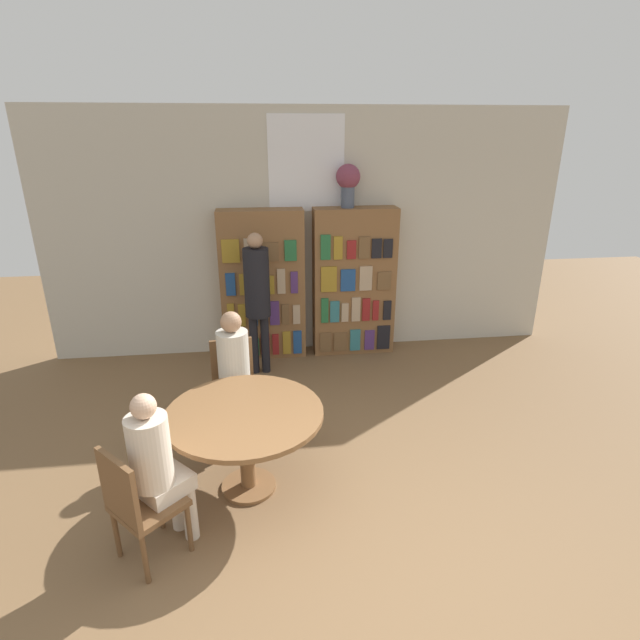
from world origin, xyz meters
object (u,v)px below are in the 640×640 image
(chair_left_side, at_px, (234,381))
(flower_vase, at_px, (348,181))
(bookshelf_left, at_px, (263,286))
(reading_table, at_px, (245,424))
(seated_reader_left, at_px, (234,368))
(bookshelf_right, at_px, (354,282))
(seated_reader_right, at_px, (158,463))
(librarian_standing, at_px, (257,291))
(chair_near_camera, at_px, (137,502))

(chair_left_side, bearing_deg, flower_vase, -137.18)
(flower_vase, height_order, chair_left_side, flower_vase)
(bookshelf_left, distance_m, reading_table, 2.61)
(seated_reader_left, bearing_deg, chair_left_side, -90.00)
(bookshelf_left, distance_m, bookshelf_right, 1.14)
(bookshelf_right, relative_size, seated_reader_left, 1.50)
(reading_table, bearing_deg, seated_reader_left, 97.54)
(chair_left_side, xyz_separation_m, seated_reader_right, (-0.43, -1.47, 0.20))
(seated_reader_left, bearing_deg, flower_vase, -133.92)
(bookshelf_left, xyz_separation_m, chair_left_side, (-0.32, -1.65, -0.44))
(bookshelf_right, distance_m, seated_reader_right, 3.66)
(bookshelf_left, relative_size, bookshelf_right, 1.00)
(bookshelf_right, distance_m, reading_table, 2.93)
(reading_table, bearing_deg, bookshelf_right, 62.58)
(flower_vase, xyz_separation_m, librarian_standing, (-1.11, -0.51, -1.14))
(seated_reader_right, relative_size, librarian_standing, 0.72)
(chair_near_camera, xyz_separation_m, seated_reader_right, (0.13, 0.12, 0.20))
(bookshelf_left, height_order, flower_vase, flower_vase)
(chair_near_camera, height_order, seated_reader_right, seated_reader_right)
(seated_reader_right, bearing_deg, bookshelf_right, 105.10)
(flower_vase, relative_size, reading_table, 0.41)
(bookshelf_right, bearing_deg, bookshelf_left, 179.98)
(bookshelf_right, height_order, reading_table, bookshelf_right)
(flower_vase, relative_size, seated_reader_right, 0.41)
(seated_reader_left, bearing_deg, chair_near_camera, 60.02)
(chair_left_side, bearing_deg, reading_table, 90.00)
(reading_table, relative_size, chair_left_side, 1.39)
(bookshelf_right, height_order, librarian_standing, bookshelf_right)
(seated_reader_right, bearing_deg, chair_near_camera, -90.00)
(bookshelf_right, xyz_separation_m, flower_vase, (-0.10, 0.01, 1.24))
(bookshelf_right, height_order, chair_near_camera, bookshelf_right)
(bookshelf_left, relative_size, flower_vase, 3.69)
(flower_vase, bearing_deg, bookshelf_right, -2.92)
(seated_reader_right, distance_m, librarian_standing, 2.72)
(seated_reader_right, bearing_deg, bookshelf_left, 122.84)
(chair_near_camera, bearing_deg, chair_left_side, 117.00)
(chair_left_side, relative_size, seated_reader_right, 0.73)
(chair_left_side, height_order, librarian_standing, librarian_standing)
(seated_reader_right, height_order, librarian_standing, librarian_standing)
(flower_vase, distance_m, seated_reader_left, 2.69)
(seated_reader_left, height_order, seated_reader_right, seated_reader_left)
(flower_vase, bearing_deg, chair_left_side, -129.63)
(reading_table, height_order, librarian_standing, librarian_standing)
(seated_reader_left, distance_m, seated_reader_right, 1.37)
(chair_near_camera, relative_size, chair_left_side, 1.00)
(bookshelf_right, relative_size, flower_vase, 3.69)
(reading_table, distance_m, chair_left_side, 0.95)
(librarian_standing, bearing_deg, chair_near_camera, -106.63)
(seated_reader_right, bearing_deg, librarian_standing, 121.73)
(librarian_standing, bearing_deg, reading_table, -93.58)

